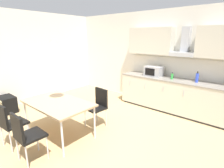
# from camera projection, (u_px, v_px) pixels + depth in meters

# --- Properties ---
(ground_plane) EXTENTS (8.53, 8.46, 0.02)m
(ground_plane) POSITION_uv_depth(u_px,v_px,m) (81.00, 137.00, 3.61)
(ground_plane) COLOR tan
(wall_back) EXTENTS (6.82, 0.10, 2.74)m
(wall_back) POSITION_uv_depth(u_px,v_px,m) (151.00, 58.00, 5.37)
(wall_back) COLOR silver
(wall_back) RESTS_ON ground_plane
(wall_left) EXTENTS (0.10, 6.77, 2.74)m
(wall_left) POSITION_uv_depth(u_px,v_px,m) (13.00, 59.00, 5.03)
(wall_left) COLOR silver
(wall_left) RESTS_ON ground_plane
(kitchen_counter) EXTENTS (3.19, 0.66, 0.90)m
(kitchen_counter) POSITION_uv_depth(u_px,v_px,m) (177.00, 96.00, 4.70)
(kitchen_counter) COLOR #333333
(kitchen_counter) RESTS_ON ground_plane
(backsplash_tile) EXTENTS (3.17, 0.02, 0.53)m
(backsplash_tile) POSITION_uv_depth(u_px,v_px,m) (184.00, 68.00, 4.73)
(backsplash_tile) COLOR silver
(backsplash_tile) RESTS_ON kitchen_counter
(upper_wall_cabinets) EXTENTS (3.17, 0.40, 0.73)m
(upper_wall_cabinets) POSITION_uv_depth(u_px,v_px,m) (184.00, 42.00, 4.44)
(upper_wall_cabinets) COLOR beige
(microwave) EXTENTS (0.48, 0.35, 0.28)m
(microwave) POSITION_uv_depth(u_px,v_px,m) (154.00, 71.00, 4.98)
(microwave) COLOR #ADADB2
(microwave) RESTS_ON kitchen_counter
(bottle_blue) EXTENTS (0.07, 0.07, 0.27)m
(bottle_blue) POSITION_uv_depth(u_px,v_px,m) (197.00, 78.00, 4.29)
(bottle_blue) COLOR blue
(bottle_blue) RESTS_ON kitchen_counter
(bottle_green) EXTENTS (0.06, 0.06, 0.18)m
(bottle_green) POSITION_uv_depth(u_px,v_px,m) (172.00, 76.00, 4.62)
(bottle_green) COLOR green
(bottle_green) RESTS_ON kitchen_counter
(dining_table) EXTENTS (1.43, 0.87, 0.73)m
(dining_table) POSITION_uv_depth(u_px,v_px,m) (58.00, 104.00, 3.51)
(dining_table) COLOR tan
(dining_table) RESTS_ON ground_plane
(chair_near_right) EXTENTS (0.41, 0.41, 0.87)m
(chair_near_right) POSITION_uv_depth(u_px,v_px,m) (25.00, 133.00, 2.74)
(chair_near_right) COLOR black
(chair_near_right) RESTS_ON ground_plane
(chair_near_left) EXTENTS (0.42, 0.42, 0.87)m
(chair_near_left) POSITION_uv_depth(u_px,v_px,m) (9.00, 121.00, 3.14)
(chair_near_left) COLOR black
(chair_near_left) RESTS_ON ground_plane
(chair_far_right) EXTENTS (0.43, 0.43, 0.87)m
(chair_far_right) POSITION_uv_depth(u_px,v_px,m) (98.00, 104.00, 3.95)
(chair_far_right) COLOR black
(chair_far_right) RESTS_ON ground_plane
(guitar_amp) EXTENTS (0.52, 0.37, 0.44)m
(guitar_amp) POSITION_uv_depth(u_px,v_px,m) (7.00, 104.00, 4.74)
(guitar_amp) COLOR black
(guitar_amp) RESTS_ON ground_plane
(pendant_lamp) EXTENTS (0.32, 0.32, 0.22)m
(pendant_lamp) POSITION_uv_depth(u_px,v_px,m) (53.00, 47.00, 3.21)
(pendant_lamp) COLOR silver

